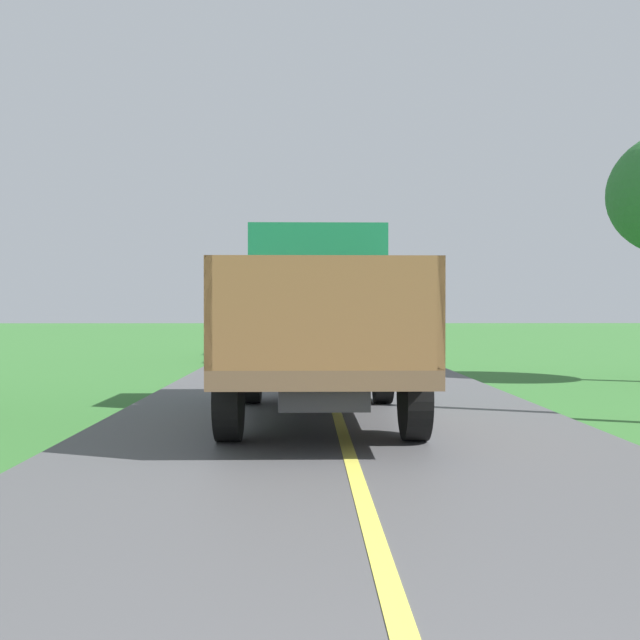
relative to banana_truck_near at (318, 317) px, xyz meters
The scene contains 2 objects.
banana_truck_near is the anchor object (origin of this frame).
banana_truck_far 14.04m from the banana_truck_near, 91.21° to the left, with size 2.38×5.81×2.80m.
Camera 1 is at (-0.44, -0.18, 1.54)m, focal length 40.33 mm.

